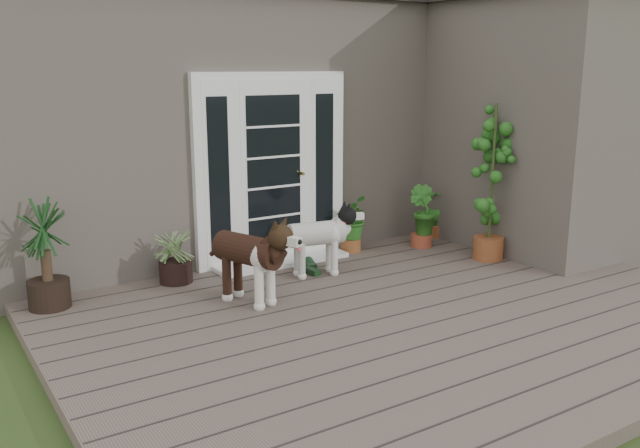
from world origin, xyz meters
TOP-DOWN VIEW (x-y plane):
  - deck at (0.00, 0.40)m, footprint 6.20×4.60m
  - house_main at (0.00, 4.65)m, footprint 7.40×4.00m
  - house_wing at (2.90, 1.50)m, footprint 1.60×2.40m
  - door_unit at (-0.20, 2.60)m, footprint 1.90×0.14m
  - door_step at (-0.20, 2.40)m, footprint 1.60×0.40m
  - brindle_dog at (-1.12, 1.42)m, footprint 0.69×1.00m
  - white_dog at (-0.11, 1.81)m, footprint 0.87×0.50m
  - spider_plant at (-1.48, 2.40)m, footprint 0.73×0.73m
  - yucca at (-2.75, 2.32)m, footprint 0.80×0.80m
  - herb_a at (0.77, 2.40)m, footprint 0.62×0.62m
  - herb_b at (1.64, 2.10)m, footprint 0.46×0.46m
  - herb_c at (2.16, 2.40)m, footprint 0.44×0.44m
  - sapling at (1.92, 1.25)m, footprint 0.62×0.62m
  - clog_left at (-0.14, 1.88)m, footprint 0.17×0.29m
  - clog_right at (-0.01, 2.09)m, footprint 0.21×0.31m

SIDE VIEW (x-z plane):
  - deck at x=0.00m, z-range 0.00..0.12m
  - door_step at x=-0.20m, z-range 0.12..0.17m
  - clog_left at x=-0.14m, z-range 0.12..0.20m
  - clog_right at x=-0.01m, z-range 0.12..0.20m
  - herb_b at x=1.64m, z-range 0.12..0.68m
  - herb_c at x=2.16m, z-range 0.12..0.69m
  - herb_a at x=0.77m, z-range 0.12..0.70m
  - spider_plant at x=-1.48m, z-range 0.12..0.73m
  - white_dog at x=-0.11m, z-range 0.12..0.80m
  - brindle_dog at x=-1.12m, z-range 0.12..0.88m
  - yucca at x=-2.75m, z-range 0.12..1.17m
  - sapling at x=1.92m, z-range 0.12..1.99m
  - door_unit at x=-0.20m, z-range 0.12..2.27m
  - house_main at x=0.00m, z-range 0.00..3.10m
  - house_wing at x=2.90m, z-range 0.00..3.10m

